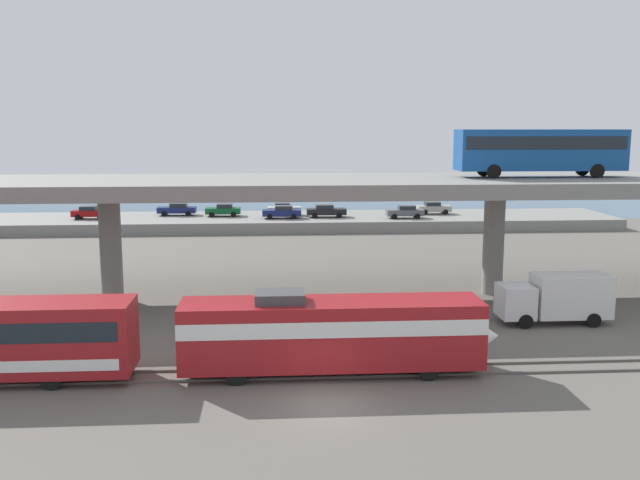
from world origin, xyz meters
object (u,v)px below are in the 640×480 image
at_px(parked_car_0, 434,208).
at_px(parked_car_5, 90,212).
at_px(transit_bus_on_overpass, 541,148).
at_px(parked_car_1, 405,212).
at_px(parked_car_4, 284,209).
at_px(train_locomotive, 346,330).
at_px(service_truck_west, 557,297).
at_px(parked_car_3, 326,211).
at_px(parked_car_6, 282,212).
at_px(parked_car_2, 177,209).
at_px(parked_car_7, 223,210).

relative_size(parked_car_0, parked_car_5, 0.98).
height_order(transit_bus_on_overpass, parked_car_1, transit_bus_on_overpass).
bearing_deg(parked_car_4, transit_bus_on_overpass, -63.50).
distance_m(transit_bus_on_overpass, parked_car_5, 53.47).
xyz_separation_m(train_locomotive, parked_car_1, (12.06, 48.39, -0.15)).
bearing_deg(parked_car_1, parked_car_5, -2.93).
relative_size(transit_bus_on_overpass, parked_car_0, 2.95).
bearing_deg(service_truck_west, parked_car_3, -75.17).
relative_size(parked_car_4, parked_car_5, 0.97).
height_order(service_truck_west, parked_car_6, service_truck_west).
distance_m(train_locomotive, transit_bus_on_overpass, 24.14).
bearing_deg(train_locomotive, parked_car_2, 105.95).
bearing_deg(train_locomotive, parked_car_3, 86.77).
bearing_deg(train_locomotive, parked_car_0, 72.64).
distance_m(service_truck_west, parked_car_4, 46.94).
height_order(transit_bus_on_overpass, parked_car_2, transit_bus_on_overpass).
xyz_separation_m(parked_car_3, parked_car_6, (-5.25, -0.80, -0.00)).
relative_size(train_locomotive, parked_car_5, 3.80).
bearing_deg(parked_car_5, parked_car_3, -0.59).
height_order(transit_bus_on_overpass, parked_car_6, transit_bus_on_overpass).
xyz_separation_m(parked_car_3, parked_car_4, (-4.99, 2.15, -0.00)).
bearing_deg(parked_car_5, transit_bus_on_overpass, -39.91).
xyz_separation_m(service_truck_west, parked_car_3, (-11.11, 41.95, 0.41)).
xyz_separation_m(parked_car_1, parked_car_6, (-14.48, 0.81, 0.00)).
relative_size(parked_car_4, parked_car_6, 0.89).
xyz_separation_m(parked_car_1, parked_car_7, (-21.51, 3.30, 0.00)).
height_order(parked_car_2, parked_car_3, same).
height_order(train_locomotive, parked_car_7, train_locomotive).
bearing_deg(train_locomotive, parked_car_4, 92.38).
height_order(parked_car_1, parked_car_7, same).
bearing_deg(train_locomotive, parked_car_5, 116.30).
bearing_deg(parked_car_0, service_truck_west, -93.09).
bearing_deg(parked_car_5, parked_car_1, -2.93).
relative_size(service_truck_west, parked_car_5, 1.64).
relative_size(parked_car_3, parked_car_7, 1.12).
distance_m(parked_car_5, parked_car_7, 15.46).
distance_m(parked_car_2, parked_car_4, 12.96).
height_order(transit_bus_on_overpass, parked_car_4, transit_bus_on_overpass).
bearing_deg(service_truck_west, parked_car_5, -47.44).
xyz_separation_m(parked_car_4, parked_car_6, (-0.26, -2.95, 0.00)).
bearing_deg(parked_car_1, parked_car_0, -138.45).
bearing_deg(transit_bus_on_overpass, service_truck_west, -101.66).
distance_m(service_truck_west, parked_car_5, 57.33).
height_order(parked_car_4, parked_car_5, same).
bearing_deg(transit_bus_on_overpass, parked_car_3, 110.90).
xyz_separation_m(parked_car_2, parked_car_7, (5.66, -1.18, -0.00)).
bearing_deg(parked_car_5, parked_car_0, 2.62).
height_order(parked_car_3, parked_car_5, same).
bearing_deg(parked_car_1, parked_car_7, -8.72).
relative_size(train_locomotive, transit_bus_on_overpass, 1.31).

